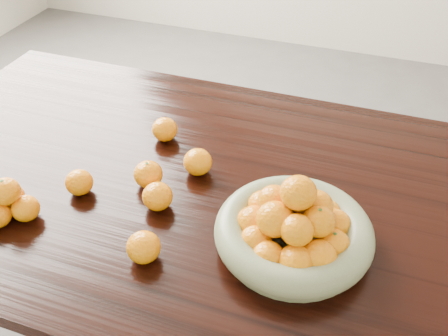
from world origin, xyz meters
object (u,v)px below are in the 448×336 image
(fruit_bowl, at_px, (294,229))
(orange_pyramid, at_px, (10,203))
(loose_orange_0, at_px, (148,174))
(dining_table, at_px, (244,218))

(fruit_bowl, relative_size, orange_pyramid, 2.72)
(fruit_bowl, relative_size, loose_orange_0, 4.71)
(fruit_bowl, xyz_separation_m, loose_orange_0, (-0.39, 0.08, -0.02))
(fruit_bowl, height_order, orange_pyramid, fruit_bowl)
(orange_pyramid, bearing_deg, fruit_bowl, 11.24)
(dining_table, distance_m, orange_pyramid, 0.57)
(orange_pyramid, height_order, loose_orange_0, orange_pyramid)
(fruit_bowl, bearing_deg, orange_pyramid, -168.76)
(dining_table, relative_size, loose_orange_0, 27.33)
(fruit_bowl, xyz_separation_m, orange_pyramid, (-0.64, -0.13, -0.01))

